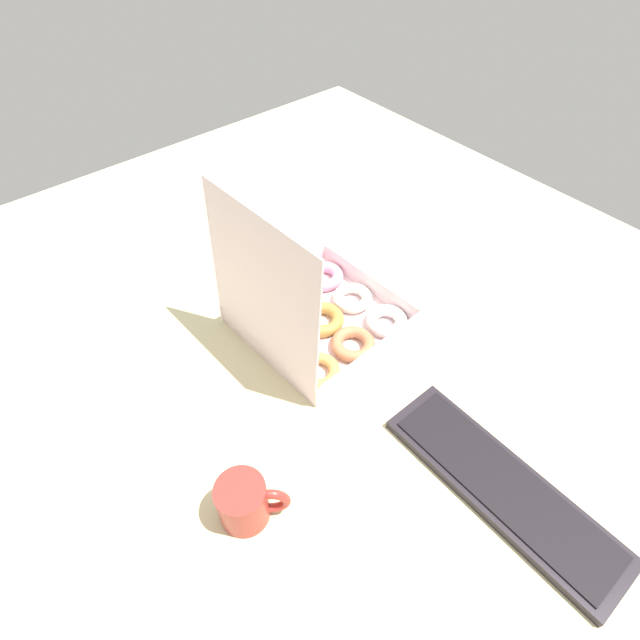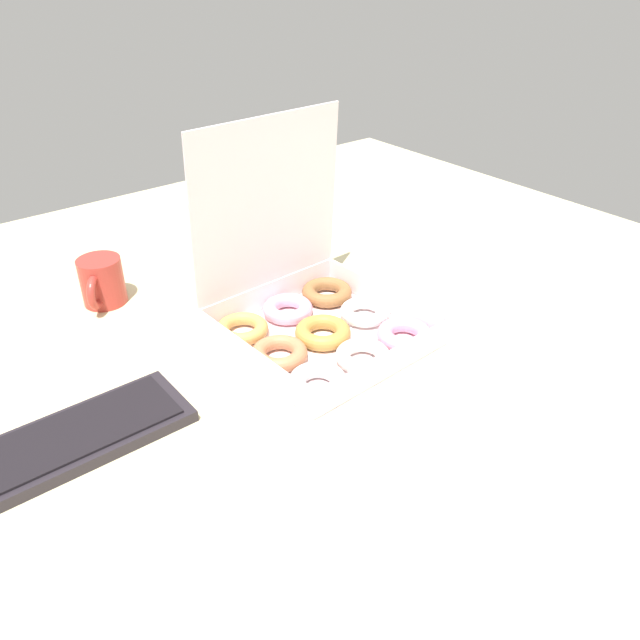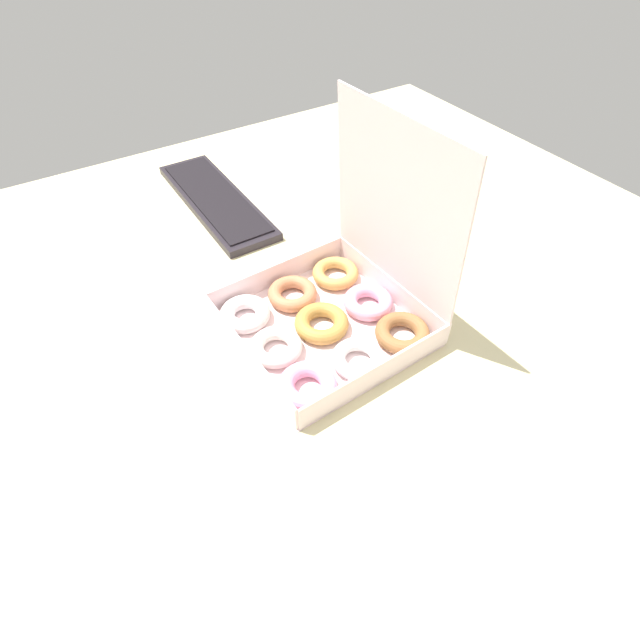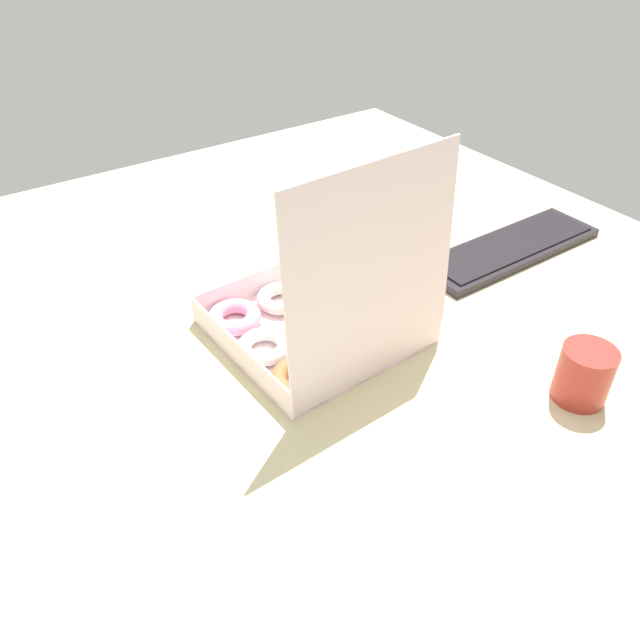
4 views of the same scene
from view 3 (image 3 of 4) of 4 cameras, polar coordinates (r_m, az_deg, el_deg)
name	(u,v)px [view 3 (image 3 of 4)]	position (r cm, az deg, el deg)	size (l,w,h in cm)	color
ground_plane	(342,348)	(89.86, 2.54, -3.20)	(180.00, 180.00, 2.00)	beige
donut_box	(331,311)	(89.27, 1.32, 1.08)	(33.29, 34.22, 36.55)	white
keyboard	(217,200)	(126.62, -11.66, 13.29)	(43.22, 12.93, 2.20)	black
coffee_mug	(398,190)	(122.06, 8.87, 14.42)	(9.46, 10.71, 9.21)	#A8312A
paper_napkin	(147,336)	(95.58, -19.14, -1.72)	(10.74, 9.13, 0.15)	white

